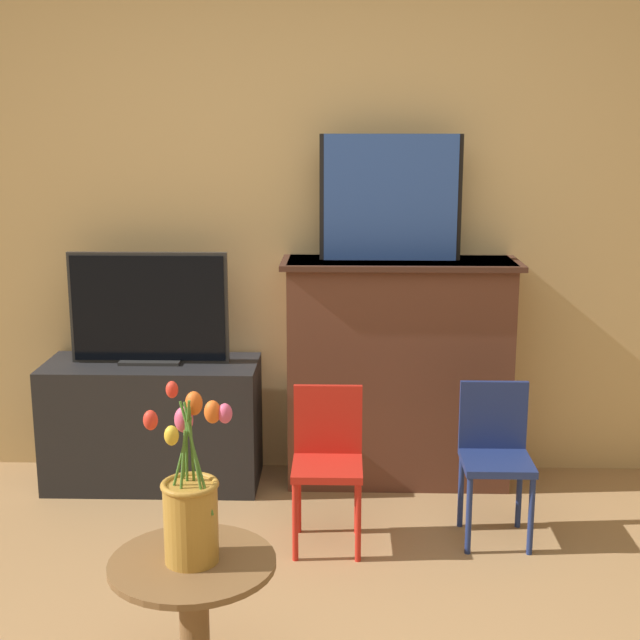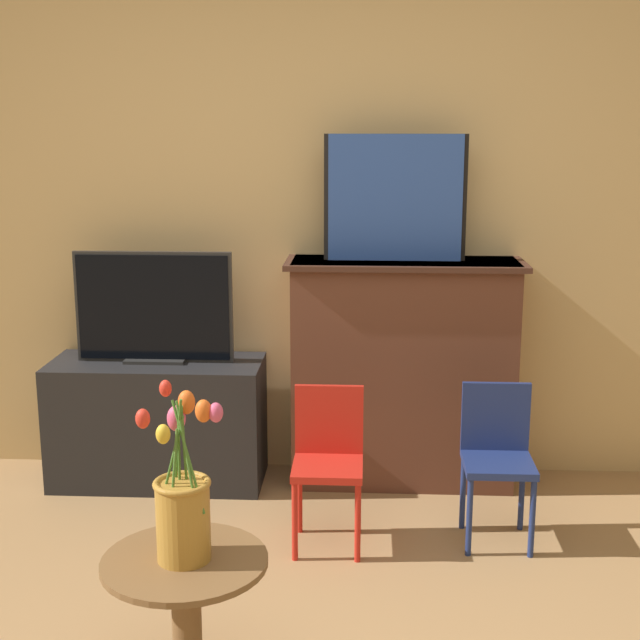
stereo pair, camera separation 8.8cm
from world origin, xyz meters
The scene contains 9 objects.
wall_back centered at (0.00, 2.13, 1.35)m, with size 8.00×0.06×2.70m.
fireplace_mantel centered at (0.47, 1.93, 0.55)m, with size 1.09×0.37×1.07m.
painting centered at (0.42, 1.94, 1.36)m, with size 0.64×0.03×0.57m.
tv_stand centered at (-0.69, 1.87, 0.30)m, with size 1.00×0.42×0.59m.
tv_monitor centered at (-0.69, 1.88, 0.85)m, with size 0.73×0.12×0.52m.
chair_red centered at (0.15, 1.28, 0.38)m, with size 0.28×0.28×0.65m.
chair_blue centered at (0.83, 1.36, 0.38)m, with size 0.28×0.28×0.65m.
side_table centered at (-0.23, 0.26, 0.29)m, with size 0.49×0.49×0.44m.
vase_tulips centered at (-0.23, 0.26, 0.61)m, with size 0.26×0.21×0.51m.
Camera 2 is at (0.29, -2.11, 1.70)m, focal length 50.00 mm.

